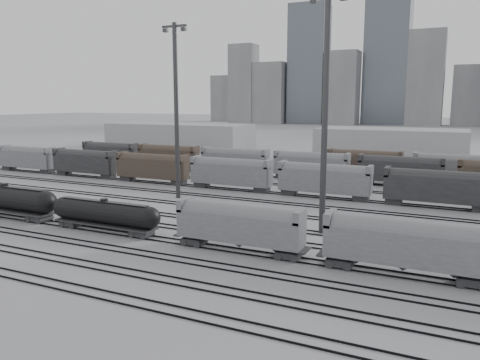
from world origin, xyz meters
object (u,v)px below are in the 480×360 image
at_px(hopper_car_b, 404,242).
at_px(tank_car_a, 5,198).
at_px(hopper_car_a, 239,223).
at_px(tank_car_b, 105,213).
at_px(light_mast_c, 325,108).

bearing_deg(hopper_car_b, tank_car_a, -180.00).
height_order(tank_car_a, hopper_car_a, hopper_car_a).
height_order(tank_car_b, light_mast_c, light_mast_c).
height_order(hopper_car_b, light_mast_c, light_mast_c).
bearing_deg(tank_car_a, tank_car_b, 0.00).
height_order(tank_car_b, hopper_car_a, hopper_car_a).
bearing_deg(tank_car_b, tank_car_a, 180.00).
bearing_deg(tank_car_b, hopper_car_a, 0.00).
xyz_separation_m(hopper_car_a, hopper_car_b, (16.37, 0.00, 0.10)).
relative_size(tank_car_a, hopper_car_a, 1.30).
xyz_separation_m(tank_car_b, hopper_car_b, (34.40, 0.00, 0.91)).
distance_m(hopper_car_a, hopper_car_b, 16.37).
xyz_separation_m(tank_car_b, hopper_car_a, (18.03, 0.00, 0.80)).
bearing_deg(hopper_car_a, light_mast_c, 60.56).
height_order(tank_car_a, hopper_car_b, hopper_car_b).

